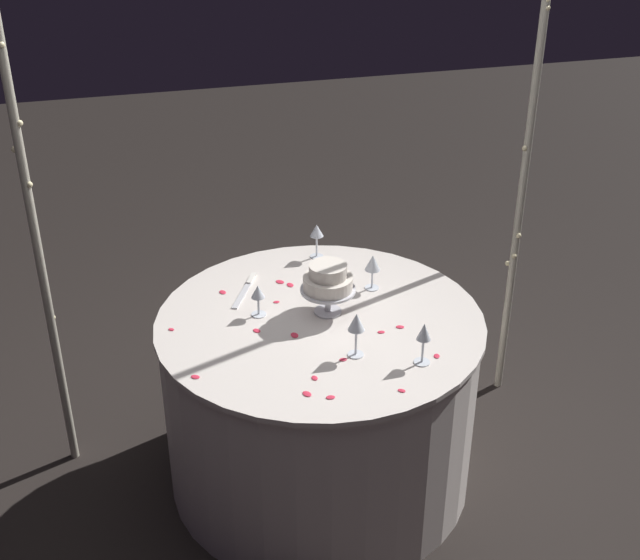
{
  "coord_description": "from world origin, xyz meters",
  "views": [
    {
      "loc": [
        -0.74,
        -2.74,
        2.54
      ],
      "look_at": [
        0.0,
        0.0,
        0.97
      ],
      "focal_mm": 47.41,
      "sensor_mm": 36.0,
      "label": 1
    }
  ],
  "objects_px": {
    "decorative_arch": "(294,89)",
    "main_table": "(320,400)",
    "wine_glass_1": "(258,294)",
    "wine_glass_0": "(356,324)",
    "wine_glass_3": "(317,233)",
    "wine_glass_2": "(373,264)",
    "cake_knife": "(246,288)",
    "tiered_cake": "(328,281)",
    "wine_glass_4": "(424,334)"
  },
  "relations": [
    {
      "from": "decorative_arch",
      "to": "tiered_cake",
      "type": "bearing_deg",
      "value": -82.55
    },
    {
      "from": "wine_glass_4",
      "to": "wine_glass_0",
      "type": "bearing_deg",
      "value": 153.41
    },
    {
      "from": "main_table",
      "to": "wine_glass_3",
      "type": "xyz_separation_m",
      "value": [
        0.12,
        0.52,
        0.52
      ]
    },
    {
      "from": "decorative_arch",
      "to": "main_table",
      "type": "xyz_separation_m",
      "value": [
        0.0,
        -0.39,
        -1.21
      ]
    },
    {
      "from": "main_table",
      "to": "wine_glass_0",
      "type": "xyz_separation_m",
      "value": [
        0.06,
        -0.28,
        0.53
      ]
    },
    {
      "from": "wine_glass_2",
      "to": "wine_glass_4",
      "type": "height_order",
      "value": "wine_glass_4"
    },
    {
      "from": "decorative_arch",
      "to": "wine_glass_4",
      "type": "distance_m",
      "value": 1.08
    },
    {
      "from": "main_table",
      "to": "tiered_cake",
      "type": "height_order",
      "value": "tiered_cake"
    },
    {
      "from": "tiered_cake",
      "to": "wine_glass_4",
      "type": "distance_m",
      "value": 0.49
    },
    {
      "from": "tiered_cake",
      "to": "wine_glass_4",
      "type": "bearing_deg",
      "value": -61.18
    },
    {
      "from": "tiered_cake",
      "to": "wine_glass_1",
      "type": "relative_size",
      "value": 1.65
    },
    {
      "from": "wine_glass_0",
      "to": "wine_glass_4",
      "type": "height_order",
      "value": "wine_glass_0"
    },
    {
      "from": "wine_glass_0",
      "to": "wine_glass_2",
      "type": "height_order",
      "value": "wine_glass_0"
    },
    {
      "from": "wine_glass_3",
      "to": "decorative_arch",
      "type": "bearing_deg",
      "value": -133.85
    },
    {
      "from": "wine_glass_0",
      "to": "decorative_arch",
      "type": "bearing_deg",
      "value": 95.41
    },
    {
      "from": "tiered_cake",
      "to": "cake_knife",
      "type": "height_order",
      "value": "tiered_cake"
    },
    {
      "from": "wine_glass_2",
      "to": "wine_glass_4",
      "type": "distance_m",
      "value": 0.57
    },
    {
      "from": "decorative_arch",
      "to": "cake_knife",
      "type": "xyz_separation_m",
      "value": [
        -0.24,
        -0.08,
        -0.81
      ]
    },
    {
      "from": "wine_glass_0",
      "to": "wine_glass_3",
      "type": "bearing_deg",
      "value": 85.51
    },
    {
      "from": "wine_glass_4",
      "to": "tiered_cake",
      "type": "bearing_deg",
      "value": 118.82
    },
    {
      "from": "tiered_cake",
      "to": "decorative_arch",
      "type": "bearing_deg",
      "value": 97.45
    },
    {
      "from": "decorative_arch",
      "to": "wine_glass_2",
      "type": "height_order",
      "value": "decorative_arch"
    },
    {
      "from": "main_table",
      "to": "wine_glass_1",
      "type": "relative_size",
      "value": 9.78
    },
    {
      "from": "main_table",
      "to": "tiered_cake",
      "type": "distance_m",
      "value": 0.54
    },
    {
      "from": "wine_glass_0",
      "to": "cake_knife",
      "type": "relative_size",
      "value": 0.65
    },
    {
      "from": "wine_glass_2",
      "to": "wine_glass_1",
      "type": "bearing_deg",
      "value": -170.05
    },
    {
      "from": "tiered_cake",
      "to": "wine_glass_2",
      "type": "height_order",
      "value": "tiered_cake"
    },
    {
      "from": "tiered_cake",
      "to": "wine_glass_0",
      "type": "height_order",
      "value": "tiered_cake"
    },
    {
      "from": "wine_glass_1",
      "to": "wine_glass_2",
      "type": "distance_m",
      "value": 0.51
    },
    {
      "from": "wine_glass_4",
      "to": "decorative_arch",
      "type": "bearing_deg",
      "value": 109.94
    },
    {
      "from": "wine_glass_2",
      "to": "wine_glass_3",
      "type": "bearing_deg",
      "value": 114.06
    },
    {
      "from": "main_table",
      "to": "wine_glass_0",
      "type": "distance_m",
      "value": 0.6
    },
    {
      "from": "main_table",
      "to": "wine_glass_2",
      "type": "height_order",
      "value": "wine_glass_2"
    },
    {
      "from": "main_table",
      "to": "wine_glass_3",
      "type": "bearing_deg",
      "value": 76.55
    },
    {
      "from": "decorative_arch",
      "to": "main_table",
      "type": "distance_m",
      "value": 1.27
    },
    {
      "from": "wine_glass_4",
      "to": "wine_glass_2",
      "type": "bearing_deg",
      "value": 90.52
    },
    {
      "from": "main_table",
      "to": "wine_glass_4",
      "type": "height_order",
      "value": "wine_glass_4"
    },
    {
      "from": "decorative_arch",
      "to": "tiered_cake",
      "type": "height_order",
      "value": "decorative_arch"
    },
    {
      "from": "tiered_cake",
      "to": "wine_glass_4",
      "type": "relative_size",
      "value": 1.32
    },
    {
      "from": "tiered_cake",
      "to": "wine_glass_2",
      "type": "bearing_deg",
      "value": 31.26
    },
    {
      "from": "wine_glass_0",
      "to": "wine_glass_2",
      "type": "bearing_deg",
      "value": 65.13
    },
    {
      "from": "wine_glass_2",
      "to": "wine_glass_3",
      "type": "distance_m",
      "value": 0.37
    },
    {
      "from": "wine_glass_3",
      "to": "wine_glass_0",
      "type": "bearing_deg",
      "value": -94.49
    },
    {
      "from": "decorative_arch",
      "to": "main_table",
      "type": "height_order",
      "value": "decorative_arch"
    },
    {
      "from": "decorative_arch",
      "to": "wine_glass_3",
      "type": "distance_m",
      "value": 0.71
    },
    {
      "from": "wine_glass_1",
      "to": "main_table",
      "type": "bearing_deg",
      "value": -23.02
    },
    {
      "from": "main_table",
      "to": "wine_glass_0",
      "type": "height_order",
      "value": "wine_glass_0"
    },
    {
      "from": "decorative_arch",
      "to": "wine_glass_2",
      "type": "distance_m",
      "value": 0.78
    },
    {
      "from": "main_table",
      "to": "wine_glass_0",
      "type": "relative_size",
      "value": 7.35
    },
    {
      "from": "cake_knife",
      "to": "wine_glass_3",
      "type": "bearing_deg",
      "value": 29.87
    }
  ]
}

